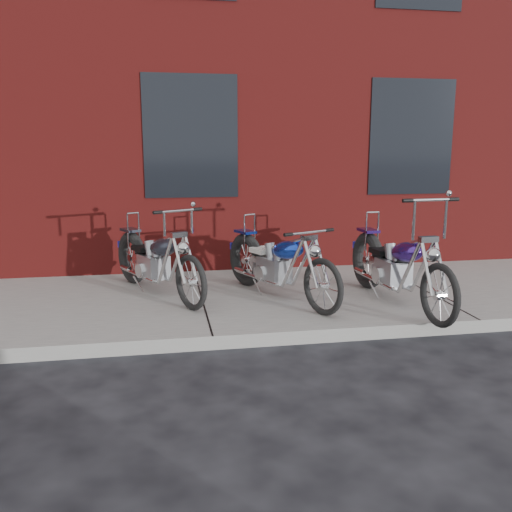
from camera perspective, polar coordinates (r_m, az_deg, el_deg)
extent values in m
plane|color=black|center=(5.67, -4.54, -9.86)|extent=(120.00, 120.00, 0.00)
cube|color=gray|center=(7.06, -5.75, -4.91)|extent=(22.00, 3.00, 0.15)
cube|color=maroon|center=(13.41, -8.39, 19.67)|extent=(22.00, 10.00, 8.00)
torus|color=black|center=(7.38, 12.24, -0.69)|extent=(0.22, 0.78, 0.77)
torus|color=black|center=(5.98, 19.59, -4.31)|extent=(0.13, 0.70, 0.70)
cube|color=gray|center=(6.79, 14.86, -1.95)|extent=(0.34, 0.45, 0.32)
ellipsoid|color=#3F2087|center=(6.47, 16.32, 0.15)|extent=(0.33, 0.61, 0.33)
cube|color=black|center=(6.98, 13.83, 0.27)|extent=(0.28, 0.32, 0.06)
cylinder|color=silver|center=(6.02, 19.05, -1.40)|extent=(0.07, 0.31, 0.58)
cylinder|color=silver|center=(6.02, 18.78, 5.50)|extent=(0.59, 0.08, 0.03)
cylinder|color=silver|center=(7.23, 12.68, 2.34)|extent=(0.03, 0.03, 0.52)
cylinder|color=silver|center=(7.09, 14.77, -2.56)|extent=(0.13, 0.97, 0.05)
torus|color=black|center=(7.36, -0.38, -0.59)|extent=(0.43, 0.73, 0.74)
torus|color=black|center=(6.13, 7.99, -3.53)|extent=(0.34, 0.64, 0.67)
cube|color=gray|center=(6.84, 2.66, -1.63)|extent=(0.43, 0.49, 0.31)
ellipsoid|color=#1939BC|center=(6.55, 4.18, 0.44)|extent=(0.47, 0.63, 0.32)
cube|color=silver|center=(7.01, 1.38, 0.42)|extent=(0.34, 0.36, 0.06)
cylinder|color=silver|center=(6.16, 7.26, -0.85)|extent=(0.16, 0.29, 0.55)
cylinder|color=silver|center=(6.19, 6.56, 2.35)|extent=(0.53, 0.26, 0.03)
cylinder|color=silver|center=(7.22, -0.03, 2.32)|extent=(0.03, 0.03, 0.49)
cylinder|color=silver|center=(7.12, 2.37, -2.21)|extent=(0.42, 0.87, 0.05)
torus|color=black|center=(7.69, -12.43, -0.34)|extent=(0.47, 0.72, 0.74)
torus|color=black|center=(6.30, -6.16, -3.06)|extent=(0.37, 0.63, 0.67)
cube|color=gray|center=(7.11, -10.17, -1.29)|extent=(0.44, 0.50, 0.31)
ellipsoid|color=#282B37|center=(6.80, -9.14, 0.73)|extent=(0.50, 0.63, 0.32)
cube|color=black|center=(7.30, -11.19, 0.66)|extent=(0.35, 0.37, 0.06)
cylinder|color=silver|center=(6.35, -6.81, -0.46)|extent=(0.17, 0.28, 0.55)
cylinder|color=silver|center=(6.37, -7.52, 4.65)|extent=(0.52, 0.29, 0.03)
cylinder|color=silver|center=(7.54, -12.29, 2.46)|extent=(0.03, 0.03, 0.49)
cylinder|color=silver|center=(7.39, -10.09, -1.87)|extent=(0.47, 0.85, 0.05)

